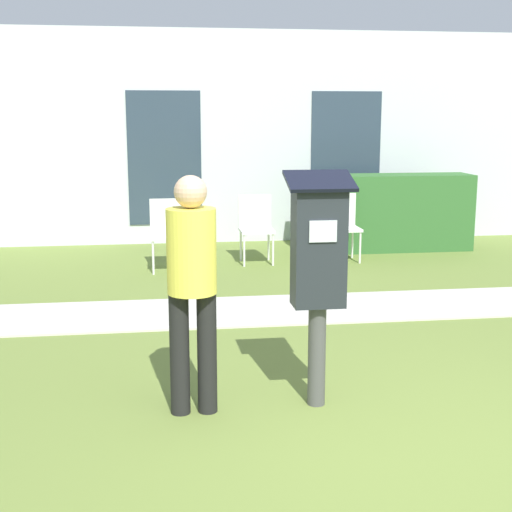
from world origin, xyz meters
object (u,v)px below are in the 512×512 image
parking_meter (318,259)px  outdoor_chair_left (168,229)px  person_standing (192,276)px  outdoor_chair_middle (256,223)px  outdoor_chair_right (341,221)px

parking_meter → outdoor_chair_left: 4.62m
person_standing → outdoor_chair_middle: 4.97m
parking_meter → outdoor_chair_left: size_ratio=1.77×
person_standing → outdoor_chair_middle: bearing=54.8°
person_standing → outdoor_chair_right: 5.34m
person_standing → outdoor_chair_left: size_ratio=1.76×
outdoor_chair_left → outdoor_chair_right: size_ratio=1.00×
person_standing → outdoor_chair_right: (2.25, 4.83, -0.40)m
outdoor_chair_middle → outdoor_chair_right: 1.17m
outdoor_chair_left → person_standing: bearing=-81.4°
outdoor_chair_middle → outdoor_chair_right: size_ratio=1.00×
parking_meter → person_standing: parking_meter is taller
outdoor_chair_left → outdoor_chair_middle: (1.17, 0.32, 0.00)m
person_standing → outdoor_chair_left: 4.54m
parking_meter → outdoor_chair_left: parking_meter is taller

